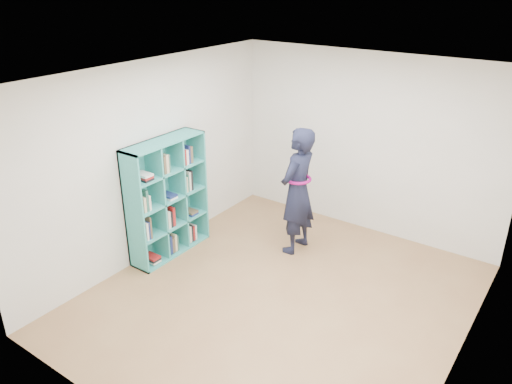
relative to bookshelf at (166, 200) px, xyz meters
The scene contains 9 objects.
floor 2.00m from the bookshelf, ahead, with size 4.50×4.50×0.00m, color #8C623F.
ceiling 2.60m from the bookshelf, ahead, with size 4.50×4.50×0.00m, color white.
wall_left 0.56m from the bookshelf, 161.94° to the right, with size 0.02×4.50×2.60m, color beige.
wall_right 3.88m from the bookshelf, ahead, with size 0.02×4.50×2.60m, color beige.
wall_back 2.92m from the bookshelf, 50.04° to the left, with size 4.00×0.02×2.60m, color beige.
wall_front 3.00m from the bookshelf, 51.32° to the right, with size 4.00×0.02×2.60m, color beige.
bookshelf is the anchor object (origin of this frame).
person 1.75m from the bookshelf, 36.84° to the left, with size 0.42×0.64×1.75m.
smartphone 1.71m from the bookshelf, 42.30° to the left, with size 0.02×0.09×0.12m.
Camera 1 is at (2.60, -4.17, 3.56)m, focal length 35.00 mm.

